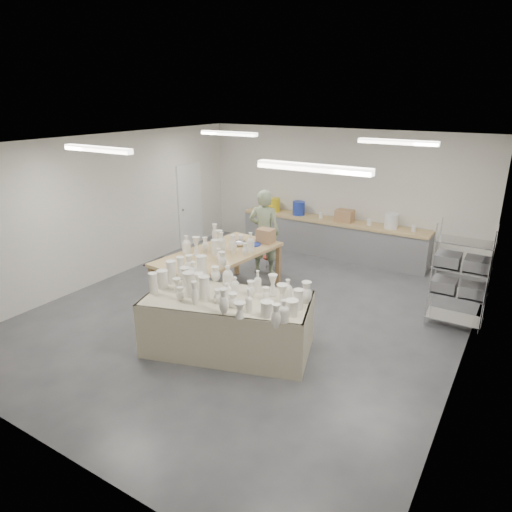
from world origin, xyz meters
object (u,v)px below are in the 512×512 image
Objects in this scene: drying_table at (227,321)px; red_stool at (270,258)px; work_table at (223,251)px; potter at (264,232)px.

red_stool is (-1.16, 3.32, -0.23)m from drying_table.
drying_table is 3.52m from red_stool.
work_table is at bearing -90.53° from red_stool.
red_stool is at bearing 91.76° from drying_table.
potter is 0.73m from red_stool.
drying_table reaches higher than red_stool.
drying_table is at bearing 95.99° from potter.
potter reaches higher than work_table.
work_table is at bearing 109.56° from drying_table.
drying_table is 1.46× the size of potter.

